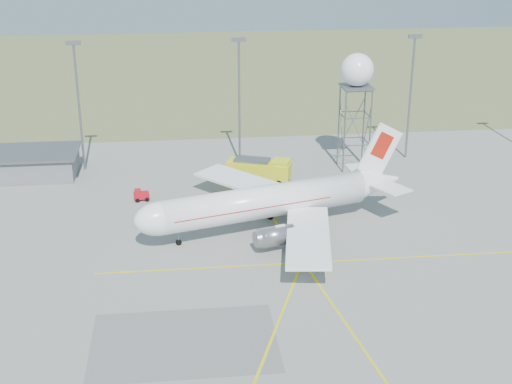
{
  "coord_description": "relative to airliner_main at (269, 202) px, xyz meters",
  "views": [
    {
      "loc": [
        -19.6,
        -44.0,
        39.07
      ],
      "look_at": [
        -10.23,
        40.0,
        5.29
      ],
      "focal_mm": 50.0,
      "sensor_mm": 36.0,
      "label": 1
    }
  ],
  "objects": [
    {
      "name": "grass_strip",
      "position": [
        8.56,
        100.08,
        -3.88
      ],
      "size": [
        400.0,
        120.0,
        0.03
      ],
      "primitive_type": "cube",
      "color": "#506336",
      "rests_on": "ground"
    },
    {
      "name": "building_grey",
      "position": [
        -36.44,
        24.08,
        -1.92
      ],
      "size": [
        19.0,
        10.0,
        3.9
      ],
      "color": "slate",
      "rests_on": "ground"
    },
    {
      "name": "mast_a",
      "position": [
        -26.44,
        26.08,
        8.18
      ],
      "size": [
        2.2,
        0.5,
        20.5
      ],
      "color": "slate",
      "rests_on": "ground"
    },
    {
      "name": "mast_b",
      "position": [
        -1.44,
        26.08,
        8.18
      ],
      "size": [
        2.2,
        0.5,
        20.5
      ],
      "color": "slate",
      "rests_on": "ground"
    },
    {
      "name": "mast_c",
      "position": [
        26.56,
        26.08,
        8.18
      ],
      "size": [
        2.2,
        0.5,
        20.5
      ],
      "color": "slate",
      "rests_on": "ground"
    },
    {
      "name": "airliner_main",
      "position": [
        0.0,
        0.0,
        0.0
      ],
      "size": [
        36.79,
        34.9,
        12.71
      ],
      "rotation": [
        0.0,
        0.0,
        3.42
      ],
      "color": "white",
      "rests_on": "ground"
    },
    {
      "name": "radar_tower",
      "position": [
        16.5,
        22.29,
        6.48
      ],
      "size": [
        5.11,
        5.11,
        18.5
      ],
      "color": "slate",
      "rests_on": "ground"
    },
    {
      "name": "fire_truck",
      "position": [
        0.95,
        17.13,
        -2.05
      ],
      "size": [
        10.1,
        6.33,
        3.83
      ],
      "rotation": [
        0.0,
        0.0,
        -0.35
      ],
      "color": "yellow",
      "rests_on": "ground"
    },
    {
      "name": "baggage_tug",
      "position": [
        -16.93,
        11.93,
        -3.27
      ],
      "size": [
        2.33,
        2.0,
        1.66
      ],
      "rotation": [
        0.0,
        0.0,
        0.15
      ],
      "color": "red",
      "rests_on": "ground"
    }
  ]
}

